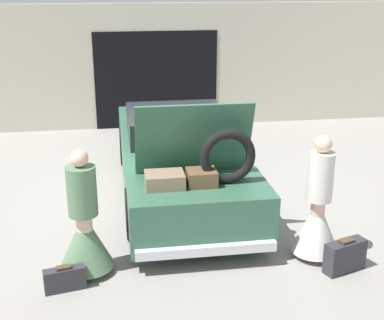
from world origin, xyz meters
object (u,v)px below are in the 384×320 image
suitcase_beside_left_person (65,279)px  person_right (317,215)px  person_left (85,230)px  suitcase_beside_right_person (345,256)px  car (179,157)px

suitcase_beside_left_person → person_right: bearing=5.8°
person_left → suitcase_beside_left_person: size_ratio=3.23×
person_left → person_right: (2.86, -0.06, 0.02)m
person_right → suitcase_beside_right_person: 0.59m
car → person_left: (-1.43, -2.30, -0.06)m
person_right → suitcase_beside_left_person: 3.14m
car → person_left: car is taller
person_right → person_left: bearing=79.6°
person_right → suitcase_beside_right_person: person_right is taller
suitcase_beside_right_person → person_left: bearing=171.5°
person_right → suitcase_beside_left_person: (-3.10, -0.32, -0.43)m
car → person_right: bearing=-58.8°
car → suitcase_beside_left_person: car is taller
car → suitcase_beside_left_person: size_ratio=10.46×
person_left → person_right: 2.86m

